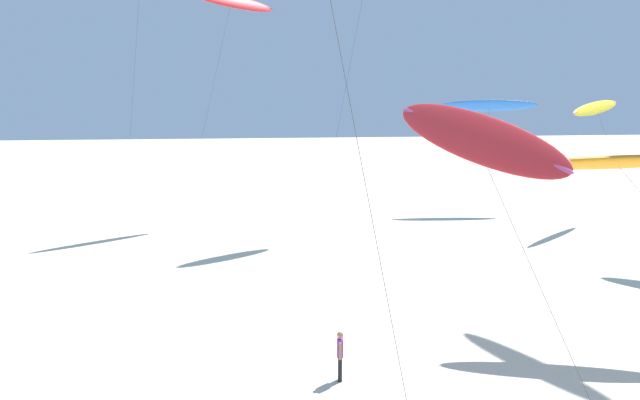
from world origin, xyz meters
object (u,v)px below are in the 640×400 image
Objects in this scene: flying_kite_7 at (596,108)px; person_near_left at (340,354)px; flying_kite_6 at (618,162)px; flying_kite_3 at (489,105)px; flying_kite_2 at (231,1)px; flying_kite_9 at (475,137)px.

flying_kite_7 is 34.00m from person_near_left.
flying_kite_6 is 0.94× the size of flying_kite_7.
flying_kite_7 reaches higher than flying_kite_6.
flying_kite_3 is 37.13m from person_near_left.
flying_kite_7 is at bearing -56.49° from flying_kite_3.
person_near_left is (2.62, -30.53, -14.89)m from flying_kite_2.
flying_kite_3 is 8.87m from flying_kite_7.
flying_kite_2 reaches higher than person_near_left.
flying_kite_9 reaches higher than flying_kite_6.
flying_kite_2 is at bearing 166.41° from flying_kite_7.
flying_kite_2 is 26.84m from flying_kite_7.
flying_kite_2 is 1.52× the size of flying_kite_7.
flying_kite_7 is (25.04, -6.05, -7.52)m from flying_kite_2.
flying_kite_9 is at bearing -150.63° from flying_kite_6.
flying_kite_3 reaches higher than flying_kite_6.
flying_kite_6 is 12.73m from person_near_left.
flying_kite_2 is 1.87× the size of flying_kite_3.
flying_kite_3 is at bearing 61.19° from person_near_left.
flying_kite_3 is (20.15, 1.35, -7.47)m from flying_kite_2.
flying_kite_2 reaches higher than flying_kite_3.
flying_kite_2 reaches higher than flying_kite_7.
flying_kite_9 is at bearing -78.51° from flying_kite_2.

